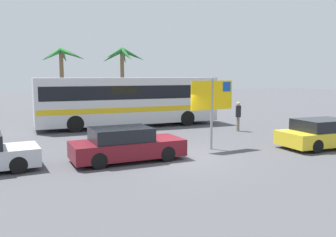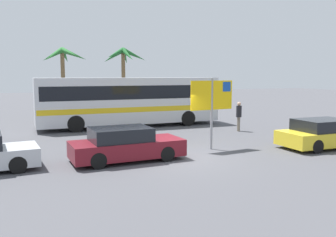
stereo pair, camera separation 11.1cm
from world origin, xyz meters
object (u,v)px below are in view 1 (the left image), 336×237
(ferry_sign, at_px, (213,98))
(car_yellow, at_px, (325,134))
(pedestrian_crossing_lot, at_px, (238,114))
(bus_front_coach, at_px, (129,99))
(car_maroon, at_px, (126,145))

(ferry_sign, distance_m, car_yellow, 5.58)
(pedestrian_crossing_lot, bearing_deg, car_yellow, 119.47)
(bus_front_coach, xyz_separation_m, car_maroon, (-2.79, -9.05, -1.15))
(pedestrian_crossing_lot, bearing_deg, car_maroon, 48.64)
(car_yellow, bearing_deg, ferry_sign, 162.58)
(car_maroon, height_order, pedestrian_crossing_lot, pedestrian_crossing_lot)
(bus_front_coach, xyz_separation_m, pedestrian_crossing_lot, (5.47, -4.38, -0.74))
(car_yellow, distance_m, pedestrian_crossing_lot, 5.75)
(car_yellow, bearing_deg, pedestrian_crossing_lot, 100.69)
(car_yellow, relative_size, car_maroon, 1.03)
(car_maroon, distance_m, pedestrian_crossing_lot, 9.50)
(bus_front_coach, bearing_deg, ferry_sign, -80.35)
(ferry_sign, bearing_deg, car_yellow, -24.32)
(car_yellow, bearing_deg, bus_front_coach, 123.32)
(bus_front_coach, height_order, pedestrian_crossing_lot, bus_front_coach)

